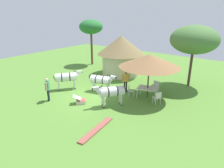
% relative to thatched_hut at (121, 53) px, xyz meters
% --- Properties ---
extents(ground_plane, '(36.00, 36.00, 0.00)m').
position_rel_thatched_hut_xyz_m(ground_plane, '(1.51, -5.76, -2.12)').
color(ground_plane, '#568733').
extents(thatched_hut, '(4.55, 4.55, 3.80)m').
position_rel_thatched_hut_xyz_m(thatched_hut, '(0.00, 0.00, 0.00)').
color(thatched_hut, beige).
rests_on(thatched_hut, ground_plane).
extents(shade_umbrella, '(4.24, 4.24, 3.20)m').
position_rel_thatched_hut_xyz_m(shade_umbrella, '(4.78, -3.49, 0.64)').
color(shade_umbrella, '#493230').
rests_on(shade_umbrella, ground_plane).
extents(patio_dining_table, '(1.62, 1.29, 0.74)m').
position_rel_thatched_hut_xyz_m(patio_dining_table, '(4.78, -3.49, -1.46)').
color(patio_dining_table, silver).
rests_on(patio_dining_table, ground_plane).
extents(patio_chair_near_lawn, '(0.58, 0.58, 0.90)m').
position_rel_thatched_hut_xyz_m(patio_chair_near_lawn, '(3.66, -4.07, -1.60)').
color(patio_chair_near_lawn, silver).
rests_on(patio_chair_near_lawn, ground_plane).
extents(patio_chair_west_end, '(0.59, 0.59, 0.90)m').
position_rel_thatched_hut_xyz_m(patio_chair_west_end, '(5.85, -4.13, -1.60)').
color(patio_chair_west_end, silver).
rests_on(patio_chair_west_end, ground_plane).
extents(patio_chair_east_end, '(0.45, 0.43, 0.90)m').
position_rel_thatched_hut_xyz_m(patio_chair_east_end, '(4.82, -2.24, -1.60)').
color(patio_chair_east_end, silver).
rests_on(patio_chair_east_end, ground_plane).
extents(guest_beside_umbrella, '(0.49, 0.45, 1.69)m').
position_rel_thatched_hut_xyz_m(guest_beside_umbrella, '(2.88, -3.52, -1.11)').
color(guest_beside_umbrella, black).
rests_on(guest_beside_umbrella, ground_plane).
extents(standing_watcher, '(0.45, 0.48, 1.67)m').
position_rel_thatched_hut_xyz_m(standing_watcher, '(-0.50, -8.19, -1.12)').
color(standing_watcher, black).
rests_on(standing_watcher, ground_plane).
extents(striped_lounge_chair, '(0.96, 0.95, 0.58)m').
position_rel_thatched_hut_xyz_m(striped_lounge_chair, '(1.54, -7.18, -1.87)').
color(striped_lounge_chair, '#C4413F').
rests_on(striped_lounge_chair, ground_plane).
extents(zebra_nearest_camera, '(1.56, 1.93, 1.51)m').
position_rel_thatched_hut_xyz_m(zebra_nearest_camera, '(3.47, -6.15, -1.15)').
color(zebra_nearest_camera, silver).
rests_on(zebra_nearest_camera, ground_plane).
extents(zebra_by_umbrella, '(2.17, 1.01, 1.48)m').
position_rel_thatched_hut_xyz_m(zebra_by_umbrella, '(1.35, -4.63, -1.18)').
color(zebra_by_umbrella, silver).
rests_on(zebra_by_umbrella, ground_plane).
extents(zebra_toward_hut, '(1.63, 1.94, 1.53)m').
position_rel_thatched_hut_xyz_m(zebra_toward_hut, '(-1.19, -5.88, -1.13)').
color(zebra_toward_hut, silver).
rests_on(zebra_toward_hut, ground_plane).
extents(acacia_tree_behind_hut, '(2.64, 2.64, 5.08)m').
position_rel_thatched_hut_xyz_m(acacia_tree_behind_hut, '(-5.04, 1.35, 2.12)').
color(acacia_tree_behind_hut, brown).
rests_on(acacia_tree_behind_hut, ground_plane).
extents(acacia_tree_right_background, '(3.74, 3.74, 4.97)m').
position_rel_thatched_hut_xyz_m(acacia_tree_right_background, '(6.39, 0.81, 1.71)').
color(acacia_tree_right_background, '#50302C').
rests_on(acacia_tree_right_background, ground_plane).
extents(brick_patio_kerb, '(0.70, 2.82, 0.08)m').
position_rel_thatched_hut_xyz_m(brick_patio_kerb, '(4.66, -9.01, -2.08)').
color(brick_patio_kerb, '#9B5045').
rests_on(brick_patio_kerb, ground_plane).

